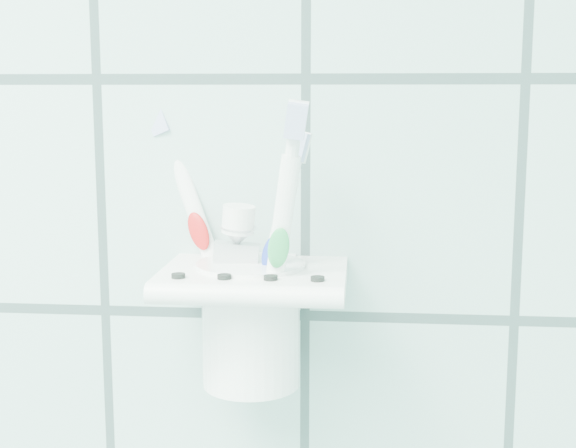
# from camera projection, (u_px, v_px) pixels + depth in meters

# --- Properties ---
(holder_bracket) EXTENTS (0.14, 0.11, 0.04)m
(holder_bracket) POSITION_uv_depth(u_px,v_px,m) (255.00, 280.00, 0.60)
(holder_bracket) COLOR white
(holder_bracket) RESTS_ON wall_back
(cup) EXTENTS (0.08, 0.08, 0.10)m
(cup) POSITION_uv_depth(u_px,v_px,m) (251.00, 319.00, 0.61)
(cup) COLOR white
(cup) RESTS_ON holder_bracket
(toothbrush_pink) EXTENTS (0.08, 0.05, 0.22)m
(toothbrush_pink) POSITION_uv_depth(u_px,v_px,m) (247.00, 227.00, 0.62)
(toothbrush_pink) COLOR white
(toothbrush_pink) RESTS_ON cup
(toothbrush_blue) EXTENTS (0.05, 0.02, 0.19)m
(toothbrush_blue) POSITION_uv_depth(u_px,v_px,m) (241.00, 252.00, 0.60)
(toothbrush_blue) COLOR white
(toothbrush_blue) RESTS_ON cup
(toothbrush_orange) EXTENTS (0.04, 0.04, 0.21)m
(toothbrush_orange) POSITION_uv_depth(u_px,v_px,m) (260.00, 240.00, 0.59)
(toothbrush_orange) COLOR white
(toothbrush_orange) RESTS_ON cup
(toothpaste_tube) EXTENTS (0.04, 0.03, 0.13)m
(toothpaste_tube) POSITION_uv_depth(u_px,v_px,m) (227.00, 276.00, 0.61)
(toothpaste_tube) COLOR silver
(toothpaste_tube) RESTS_ON cup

